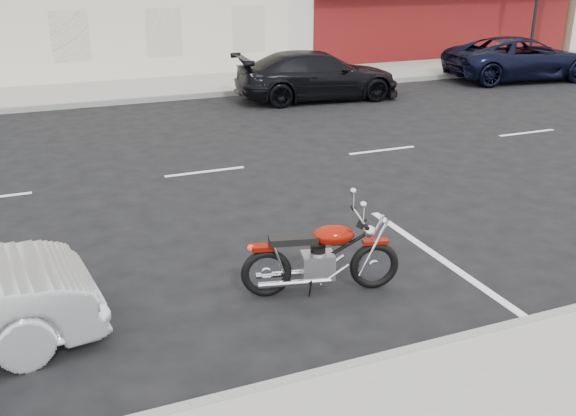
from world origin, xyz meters
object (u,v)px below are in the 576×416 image
Objects in this scene: motorcycle at (377,255)px; car_far at (318,75)px; fire_hydrant at (498,53)px; suv_far at (521,59)px.

car_far is at bearing 82.27° from motorcycle.
fire_hydrant is at bearing -66.40° from car_far.
fire_hydrant is 9.51m from car_far.
suv_far reaches higher than fire_hydrant.
motorcycle is at bearing 164.17° from car_far.
motorcycle is at bearing -133.56° from fire_hydrant.
motorcycle is 0.38× the size of suv_far.
motorcycle is (-13.26, -13.95, -0.07)m from fire_hydrant.
fire_hydrant is at bearing 59.85° from motorcycle.
fire_hydrant is 0.15× the size of car_far.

